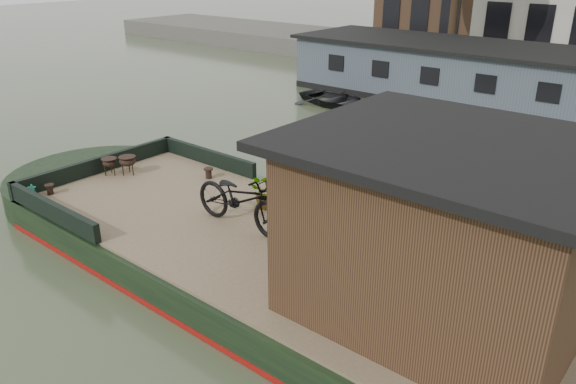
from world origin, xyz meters
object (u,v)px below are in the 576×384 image
Objects in this scene: brazier_front at (128,165)px; dinghy at (337,96)px; cabin at (445,228)px; brazier_rear at (110,167)px; bicycle at (241,199)px.

brazier_front is 0.13× the size of dinghy.
cabin is 7.86m from brazier_rear.
bicycle is 4.02m from brazier_rear.
dinghy is (-9.02, 10.42, -1.54)m from cabin.
brazier_front is 0.39m from brazier_rear.
brazier_rear is 10.44m from dinghy.
cabin is 1.24× the size of dinghy.
brazier_front is at bearing -162.01° from dinghy.
bicycle reaches higher than brazier_front.
brazier_front is (-3.72, 0.26, -0.33)m from bicycle.
brazier_rear is (-0.29, -0.27, -0.02)m from brazier_front.
cabin is at bearing -0.48° from brazier_rear.
dinghy is at bearing 26.49° from bicycle.
cabin is 7.58m from brazier_front.
cabin is 1.93× the size of bicycle.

